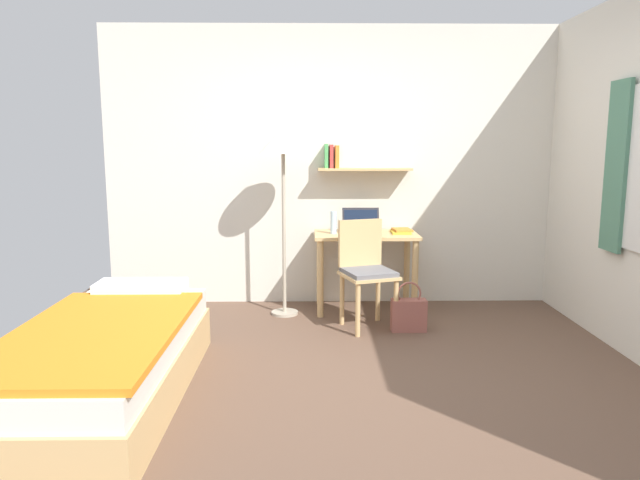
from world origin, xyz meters
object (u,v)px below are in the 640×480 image
at_px(book_stack, 401,231).
at_px(handbag, 409,314).
at_px(desk, 366,249).
at_px(standing_lamp, 283,150).
at_px(laptop, 361,227).
at_px(water_bottle, 334,222).
at_px(desk_chair, 366,268).
at_px(bed, 105,361).

height_order(book_stack, handbag, book_stack).
relative_size(desk, book_stack, 3.88).
relative_size(standing_lamp, laptop, 4.83).
relative_size(desk, water_bottle, 4.54).
height_order(desk_chair, book_stack, desk_chair).
distance_m(standing_lamp, handbag, 1.75).
xyz_separation_m(desk, book_stack, (0.32, 0.01, 0.16)).
distance_m(bed, handbag, 2.40).
distance_m(desk, handbag, 0.82).
distance_m(bed, standing_lamp, 2.37).
bearing_deg(bed, book_stack, 43.12).
bearing_deg(book_stack, desk, -178.27).
relative_size(bed, book_stack, 8.46).
distance_m(bed, book_stack, 2.85).
bearing_deg(book_stack, bed, -136.88).
xyz_separation_m(standing_lamp, laptop, (0.70, 0.16, -0.69)).
xyz_separation_m(desk_chair, laptop, (0.00, 0.52, 0.28)).
bearing_deg(bed, desk_chair, 40.04).
xyz_separation_m(laptop, handbag, (0.34, -0.65, -0.63)).
height_order(desk_chair, water_bottle, water_bottle).
distance_m(standing_lamp, laptop, 0.99).
xyz_separation_m(desk_chair, water_bottle, (-0.25, 0.48, 0.32)).
bearing_deg(water_bottle, book_stack, 2.39).
height_order(bed, water_bottle, water_bottle).
bearing_deg(desk, book_stack, 1.73).
distance_m(standing_lamp, water_bottle, 0.79).
relative_size(desk, laptop, 2.71).
height_order(standing_lamp, handbag, standing_lamp).
xyz_separation_m(desk, water_bottle, (-0.29, -0.02, 0.25)).
bearing_deg(handbag, laptop, 117.67).
bearing_deg(handbag, desk, 115.56).
bearing_deg(book_stack, water_bottle, -177.61).
bearing_deg(bed, desk, 47.89).
relative_size(standing_lamp, handbag, 4.01).
distance_m(bed, laptop, 2.62).
xyz_separation_m(water_bottle, book_stack, (0.62, 0.03, -0.08)).
height_order(bed, standing_lamp, standing_lamp).
relative_size(bed, handbag, 4.91).
bearing_deg(handbag, standing_lamp, 154.45).
relative_size(desk_chair, laptop, 2.59).
distance_m(desk, book_stack, 0.36).
bearing_deg(book_stack, laptop, 177.66).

